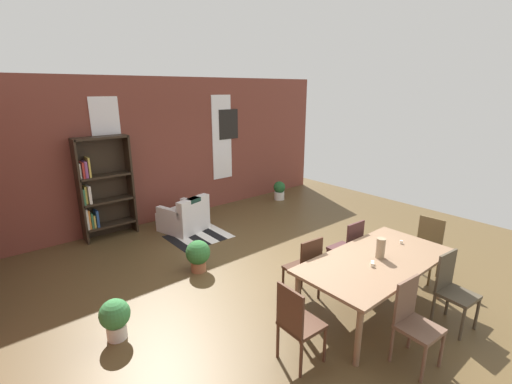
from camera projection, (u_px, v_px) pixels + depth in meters
name	position (u px, v px, depth m)	size (l,w,h in m)	color
ground_plane	(292.00, 281.00, 5.51)	(10.08, 10.08, 0.00)	brown
back_wall_brick	(170.00, 150.00, 7.92)	(8.75, 0.12, 3.13)	brown
window_pane_0	(109.00, 150.00, 6.99)	(0.55, 0.02, 2.03)	white
window_pane_1	(222.00, 138.00, 8.66)	(0.55, 0.02, 2.03)	white
dining_table	(376.00, 264.00, 4.58)	(2.18, 1.09, 0.77)	#826349
vase_on_table	(381.00, 248.00, 4.57)	(0.12, 0.12, 0.27)	#998466
tealight_candle_0	(372.00, 263.00, 4.42)	(0.04, 0.04, 0.05)	silver
tealight_candle_1	(401.00, 242.00, 5.01)	(0.04, 0.04, 0.05)	silver
tealight_candle_2	(372.00, 265.00, 4.36)	(0.04, 0.04, 0.05)	silver
dining_chair_head_right	(426.00, 246.00, 5.54)	(0.43, 0.43, 0.95)	brown
dining_chair_near_right	(452.00, 288.00, 4.37)	(0.43, 0.43, 0.95)	#483F30
dining_chair_near_left	(413.00, 320.00, 3.77)	(0.43, 0.43, 0.95)	brown
dining_chair_head_left	(297.00, 322.00, 3.73)	(0.41, 0.41, 0.95)	#4C2F20
dining_chair_far_right	(348.00, 247.00, 5.50)	(0.42, 0.42, 0.95)	#422424
dining_chair_far_left	(305.00, 267.00, 4.89)	(0.43, 0.43, 0.95)	#3C2317
bookshelf_tall	(102.00, 189.00, 6.89)	(1.01, 0.32, 2.01)	#2D2319
armchair_white	(185.00, 217.00, 7.42)	(0.99, 0.99, 0.75)	silver
potted_plant_by_shelf	(198.00, 254.00, 5.74)	(0.40, 0.40, 0.53)	#9E6042
potted_plant_corner	(279.00, 190.00, 9.49)	(0.31, 0.31, 0.50)	silver
potted_plant_window	(115.00, 317.00, 4.18)	(0.36, 0.36, 0.51)	silver
striped_rug	(199.00, 236.00, 7.15)	(1.15, 0.95, 0.01)	black
framed_picture	(228.00, 124.00, 8.69)	(0.56, 0.03, 0.72)	black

